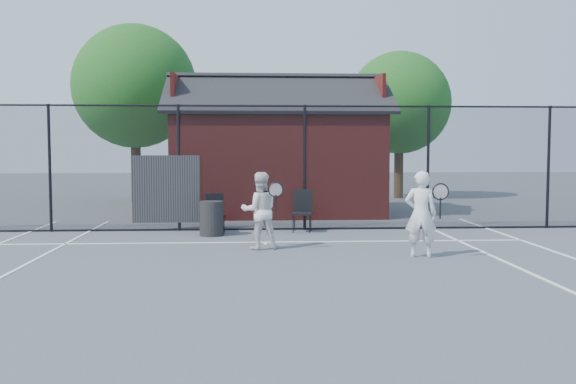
{
  "coord_description": "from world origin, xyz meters",
  "views": [
    {
      "loc": [
        -0.3,
        -10.32,
        1.99
      ],
      "look_at": [
        0.44,
        2.39,
        1.1
      ],
      "focal_mm": 40.0,
      "sensor_mm": 36.0,
      "label": 1
    }
  ],
  "objects": [
    {
      "name": "chair_right",
      "position": [
        0.91,
        4.6,
        0.48
      ],
      "size": [
        0.54,
        0.55,
        0.97
      ],
      "primitive_type": "cube",
      "rotation": [
        0.0,
        0.0,
        -0.16
      ],
      "color": "black",
      "rests_on": "ground"
    },
    {
      "name": "ground",
      "position": [
        0.0,
        0.0,
        0.0
      ],
      "size": [
        80.0,
        80.0,
        0.0
      ],
      "primitive_type": "plane",
      "color": "#4F535A",
      "rests_on": "ground"
    },
    {
      "name": "player_back",
      "position": [
        -0.12,
        2.15,
        0.76
      ],
      "size": [
        0.86,
        0.68,
        1.51
      ],
      "color": "white",
      "rests_on": "ground"
    },
    {
      "name": "chair_left",
      "position": [
        -1.12,
        4.6,
        0.44
      ],
      "size": [
        0.5,
        0.52,
        0.89
      ],
      "primitive_type": "cube",
      "rotation": [
        0.0,
        0.0,
        0.19
      ],
      "color": "black",
      "rests_on": "ground"
    },
    {
      "name": "waste_bin",
      "position": [
        -1.18,
        4.1,
        0.39
      ],
      "size": [
        0.56,
        0.56,
        0.78
      ],
      "primitive_type": "cylinder",
      "rotation": [
        0.0,
        0.0,
        0.05
      ],
      "color": "black",
      "rests_on": "ground"
    },
    {
      "name": "clubhouse",
      "position": [
        0.5,
        9.0,
        1.61
      ],
      "size": [
        6.5,
        4.36,
        4.19
      ],
      "color": "maroon",
      "rests_on": "ground"
    },
    {
      "name": "fence",
      "position": [
        -0.3,
        5.0,
        1.45
      ],
      "size": [
        22.04,
        3.0,
        3.0
      ],
      "color": "black",
      "rests_on": "ground"
    },
    {
      "name": "tree_left",
      "position": [
        -4.5,
        13.5,
        4.19
      ],
      "size": [
        4.48,
        4.48,
        6.44
      ],
      "color": "black",
      "rests_on": "ground"
    },
    {
      "name": "player_front",
      "position": [
        2.78,
        1.05,
        0.79
      ],
      "size": [
        0.74,
        0.58,
        1.57
      ],
      "color": "white",
      "rests_on": "ground"
    },
    {
      "name": "court_lines",
      "position": [
        0.0,
        -1.32,
        0.01
      ],
      "size": [
        11.02,
        18.0,
        0.01
      ],
      "color": "white",
      "rests_on": "ground"
    },
    {
      "name": "tree_right",
      "position": [
        5.5,
        14.5,
        3.71
      ],
      "size": [
        3.97,
        3.97,
        5.7
      ],
      "color": "black",
      "rests_on": "ground"
    }
  ]
}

